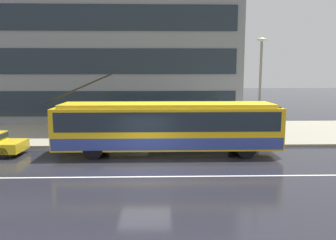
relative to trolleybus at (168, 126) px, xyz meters
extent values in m
plane|color=#23232C|center=(-1.18, -2.97, -1.59)|extent=(160.00, 160.00, 0.00)
cube|color=gray|center=(-1.18, 6.60, -1.52)|extent=(80.00, 10.00, 0.14)
cube|color=silver|center=(-1.18, -4.17, -1.59)|extent=(72.00, 0.14, 0.01)
cube|color=yellow|center=(-0.02, 0.00, -0.04)|extent=(12.44, 2.57, 2.27)
cube|color=yellow|center=(-0.02, 0.00, 1.19)|extent=(11.69, 2.32, 0.20)
cube|color=#1E2833|center=(-0.02, 0.00, 0.41)|extent=(11.94, 2.60, 1.04)
cube|color=#344699|center=(-0.02, 0.00, -0.77)|extent=(12.31, 2.60, 0.63)
cube|color=#1E2833|center=(6.15, 0.02, 0.41)|extent=(0.13, 2.23, 1.13)
cube|color=black|center=(6.00, 0.02, 0.99)|extent=(0.17, 1.92, 0.28)
cylinder|color=black|center=(-4.67, 0.34, 2.22)|extent=(4.35, 0.07, 1.91)
cylinder|color=black|center=(-4.66, -0.36, 2.22)|extent=(4.35, 0.07, 1.91)
cylinder|color=black|center=(4.20, 1.13, -1.07)|extent=(1.04, 0.30, 1.04)
cylinder|color=black|center=(4.21, -1.10, -1.07)|extent=(1.04, 0.30, 1.04)
cylinder|color=black|center=(-4.00, 1.10, -1.07)|extent=(1.04, 0.30, 1.04)
cylinder|color=black|center=(-3.99, -1.13, -1.07)|extent=(1.04, 0.30, 1.04)
cylinder|color=black|center=(-8.79, 0.72, -1.28)|extent=(0.63, 0.22, 0.62)
cylinder|color=black|center=(-8.84, -0.87, -1.28)|extent=(0.63, 0.22, 0.62)
cylinder|color=gray|center=(-1.31, 2.76, -0.27)|extent=(0.08, 0.08, 2.36)
cylinder|color=gray|center=(-4.58, 2.76, -0.27)|extent=(0.08, 0.08, 2.36)
cylinder|color=gray|center=(-1.31, 4.07, -0.27)|extent=(0.08, 0.08, 2.36)
cylinder|color=gray|center=(-4.58, 4.07, -0.27)|extent=(0.08, 0.08, 2.36)
cube|color=#99ADB2|center=(-2.95, 4.07, -0.22)|extent=(3.10, 0.04, 1.89)
cube|color=#B2B2B7|center=(-2.95, 3.41, 0.95)|extent=(3.56, 1.61, 0.08)
cube|color=brown|center=(-2.95, 3.74, -1.00)|extent=(2.28, 0.36, 0.08)
cylinder|color=#53553E|center=(-4.93, 4.15, -1.05)|extent=(0.14, 0.14, 0.81)
cylinder|color=#53553E|center=(-5.05, 4.04, -1.05)|extent=(0.14, 0.14, 0.81)
cylinder|color=#2F1C36|center=(-4.99, 4.09, -0.34)|extent=(0.51, 0.51, 0.62)
sphere|color=tan|center=(-4.99, 4.09, 0.08)|extent=(0.22, 0.22, 0.22)
cone|color=#31449F|center=(-5.08, 4.01, 0.37)|extent=(1.57, 1.57, 0.31)
cylinder|color=#333333|center=(-5.08, 4.01, -0.17)|extent=(0.02, 0.02, 0.77)
cylinder|color=#262A29|center=(-3.89, 4.53, -1.01)|extent=(0.14, 0.14, 0.88)
cylinder|color=#262A29|center=(-4.01, 4.43, -1.01)|extent=(0.14, 0.14, 0.88)
cylinder|color=navy|center=(-3.95, 4.48, -0.27)|extent=(0.51, 0.51, 0.60)
sphere|color=#DEAC75|center=(-3.95, 4.48, 0.13)|extent=(0.20, 0.20, 0.20)
cone|color=#278B49|center=(-4.04, 4.40, 0.41)|extent=(1.15, 1.15, 0.31)
cylinder|color=#333333|center=(-4.04, 4.40, -0.12)|extent=(0.02, 0.02, 0.74)
cylinder|color=gray|center=(5.99, 2.80, 1.73)|extent=(0.16, 0.16, 6.36)
ellipsoid|color=silver|center=(5.99, 2.80, 5.03)|extent=(0.60, 0.32, 0.24)
cube|color=#1E2833|center=(-4.46, 9.85, 0.36)|extent=(21.04, 0.06, 2.12)
cube|color=#1E2833|center=(-4.46, 9.85, 3.89)|extent=(21.04, 0.06, 2.12)
cube|color=#1E2833|center=(-4.46, 9.85, 7.43)|extent=(21.04, 0.06, 2.12)
camera|label=1|loc=(-0.49, -18.46, 3.02)|focal=35.65mm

